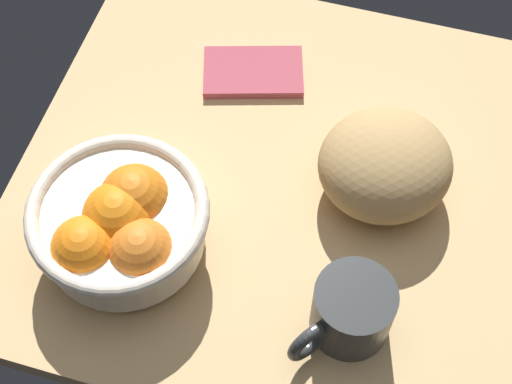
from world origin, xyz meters
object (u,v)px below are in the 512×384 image
at_px(bread_loaf, 385,165).
at_px(mug, 350,312).
at_px(fruit_bowl, 121,224).
at_px(napkin_folded, 253,72).

relative_size(bread_loaf, mug, 1.37).
distance_m(fruit_bowl, bread_loaf, 0.29).
bearing_deg(napkin_folded, fruit_bowl, 76.56).
height_order(fruit_bowl, bread_loaf, fruit_bowl).
height_order(fruit_bowl, napkin_folded, fruit_bowl).
bearing_deg(mug, napkin_folded, -57.94).
distance_m(napkin_folded, mug, 0.34).
xyz_separation_m(fruit_bowl, mug, (-0.25, 0.02, -0.01)).
height_order(bread_loaf, mug, bread_loaf).
bearing_deg(napkin_folded, mug, 122.06).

